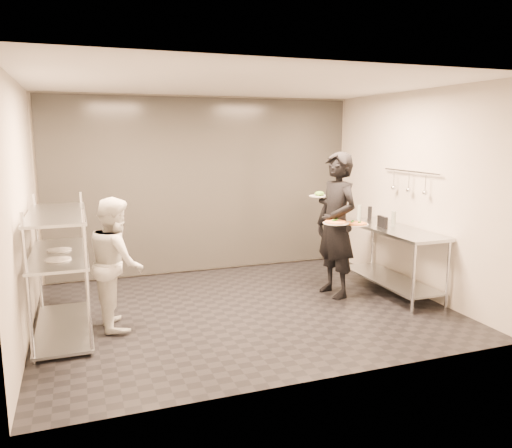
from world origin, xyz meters
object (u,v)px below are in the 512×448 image
object	(u,v)px
pass_rack	(60,266)
pos_monitor	(382,222)
chef	(116,263)
prep_counter	(391,248)
bottle_green	(359,212)
salad_plate	(319,195)
bottle_dark	(370,213)
waiter	(336,225)
pizza_plate_far	(356,224)
pizza_plate_near	(336,222)
bottle_clear	(394,218)

from	to	relation	value
pass_rack	pos_monitor	xyz separation A→B (m)	(4.21, 0.07, 0.23)
chef	pos_monitor	bearing A→B (deg)	-92.39
prep_counter	pass_rack	bearing A→B (deg)	-179.97
prep_counter	bottle_green	world-z (taller)	bottle_green
pass_rack	salad_plate	size ratio (longest dim) A/B	5.55
pass_rack	bottle_dark	bearing A→B (deg)	8.62
waiter	pos_monitor	world-z (taller)	waiter
pass_rack	pizza_plate_far	size ratio (longest dim) A/B	4.66
pizza_plate_near	bottle_clear	xyz separation A→B (m)	(1.05, 0.22, -0.04)
waiter	bottle_green	xyz separation A→B (m)	(0.72, 0.60, 0.05)
prep_counter	salad_plate	xyz separation A→B (m)	(-0.90, 0.47, 0.74)
chef	bottle_clear	world-z (taller)	chef
prep_counter	bottle_green	xyz separation A→B (m)	(-0.08, 0.74, 0.41)
salad_plate	chef	bearing A→B (deg)	-170.33
prep_counter	chef	size ratio (longest dim) A/B	1.19
pass_rack	pizza_plate_far	xyz separation A→B (m)	(3.70, -0.06, 0.26)
pass_rack	salad_plate	xyz separation A→B (m)	(3.43, 0.47, 0.60)
prep_counter	chef	bearing A→B (deg)	-179.84
pos_monitor	bottle_green	size ratio (longest dim) A/B	0.98
pizza_plate_far	bottle_green	bearing A→B (deg)	55.80
pizza_plate_far	bottle_clear	xyz separation A→B (m)	(0.74, 0.20, -0.00)
chef	bottle_clear	bearing A→B (deg)	-91.44
chef	salad_plate	distance (m)	2.94
salad_plate	bottle_dark	distance (m)	1.03
bottle_clear	salad_plate	bearing A→B (deg)	161.41
pizza_plate_near	salad_plate	world-z (taller)	salad_plate
bottle_green	pos_monitor	bearing A→B (deg)	-93.18
pizza_plate_far	bottle_green	xyz separation A→B (m)	(0.54, 0.80, 0.01)
pass_rack	bottle_dark	world-z (taller)	pass_rack
pizza_plate_near	salad_plate	bearing A→B (deg)	85.97
pizza_plate_near	bottle_green	xyz separation A→B (m)	(0.86, 0.83, -0.03)
prep_counter	chef	world-z (taller)	chef
prep_counter	pos_monitor	bearing A→B (deg)	152.17
waiter	bottle_green	distance (m)	0.94
pass_rack	bottle_clear	distance (m)	4.45
pizza_plate_near	pos_monitor	distance (m)	0.84
bottle_green	prep_counter	bearing A→B (deg)	-83.62
pizza_plate_near	bottle_dark	bearing A→B (deg)	37.05
bottle_green	pizza_plate_near	bearing A→B (deg)	-136.02
salad_plate	bottle_green	distance (m)	0.92
pass_rack	prep_counter	xyz separation A→B (m)	(4.33, 0.00, -0.14)
waiter	pass_rack	bearing A→B (deg)	-95.97
pos_monitor	bottle_clear	bearing A→B (deg)	23.08
salad_plate	pos_monitor	bearing A→B (deg)	-27.61
waiter	bottle_dark	size ratio (longest dim) A/B	9.39
pizza_plate_near	waiter	bearing A→B (deg)	59.46
pass_rack	pizza_plate_near	size ratio (longest dim) A/B	4.76
chef	waiter	bearing A→B (deg)	-90.66
waiter	bottle_dark	distance (m)	1.01
pizza_plate_far	pos_monitor	size ratio (longest dim) A/B	1.52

